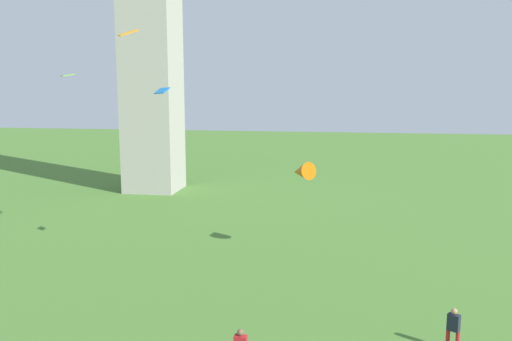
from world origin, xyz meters
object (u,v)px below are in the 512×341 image
(person_1, at_px, (453,327))
(kite_flying_5, at_px, (128,33))
(kite_flying_1, at_px, (68,75))
(kite_flying_4, at_px, (162,91))
(kite_flying_0, at_px, (301,172))

(person_1, xyz_separation_m, kite_flying_5, (-16.67, 9.06, 12.30))
(person_1, bearing_deg, kite_flying_1, -175.26)
(person_1, relative_size, kite_flying_4, 1.82)
(person_1, distance_m, kite_flying_5, 22.61)
(person_1, distance_m, kite_flying_4, 18.42)
(kite_flying_0, relative_size, kite_flying_4, 2.06)
(kite_flying_0, distance_m, kite_flying_5, 12.92)
(person_1, xyz_separation_m, kite_flying_4, (-14.20, 7.46, 9.05))
(person_1, bearing_deg, kite_flying_4, -174.55)
(person_1, height_order, kite_flying_1, kite_flying_1)
(kite_flying_0, distance_m, kite_flying_1, 16.32)
(kite_flying_0, bearing_deg, person_1, 80.33)
(kite_flying_0, height_order, kite_flying_1, kite_flying_1)
(kite_flying_5, bearing_deg, kite_flying_4, 114.05)
(kite_flying_0, xyz_separation_m, kite_flying_1, (-15.23, 0.68, 5.82))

